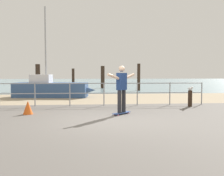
{
  "coord_description": "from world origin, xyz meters",
  "views": [
    {
      "loc": [
        -0.58,
        -7.68,
        1.46
      ],
      "look_at": [
        0.26,
        2.0,
        0.9
      ],
      "focal_mm": 40.33,
      "sensor_mm": 36.0,
      "label": 1
    }
  ],
  "objects": [
    {
      "name": "skateboarder",
      "position": [
        0.52,
        1.07,
        1.02
      ],
      "size": [
        1.1,
        1.07,
        1.65
      ],
      "color": "#26262B",
      "rests_on": "skateboard"
    },
    {
      "name": "groyne_post_0",
      "position": [
        -5.1,
        14.6,
        1.13
      ],
      "size": [
        0.4,
        0.4,
        2.26
      ],
      "primitive_type": "cylinder",
      "color": "#332319",
      "rests_on": "ground"
    },
    {
      "name": "groyne_post_3",
      "position": [
        3.51,
        13.29,
        1.15
      ],
      "size": [
        0.26,
        0.26,
        2.29
      ],
      "primitive_type": "cylinder",
      "color": "#332319",
      "rests_on": "ground"
    },
    {
      "name": "seagull",
      "position": [
        3.75,
        2.86,
        0.8
      ],
      "size": [
        0.15,
        0.49,
        0.18
      ],
      "color": "white",
      "rests_on": "bollard_short"
    },
    {
      "name": "railing_fence",
      "position": [
        -1.49,
        3.6,
        0.7
      ],
      "size": [
        12.24,
        0.05,
        1.05
      ],
      "color": "gray",
      "rests_on": "ground"
    },
    {
      "name": "traffic_cone",
      "position": [
        -2.78,
        1.37,
        0.25
      ],
      "size": [
        0.36,
        0.36,
        0.5
      ],
      "primitive_type": "cone",
      "color": "#E55919",
      "rests_on": "ground"
    },
    {
      "name": "ground_plane",
      "position": [
        0.0,
        -1.0,
        0.0
      ],
      "size": [
        24.0,
        10.0,
        0.04
      ],
      "primitive_type": "cube",
      "color": "#605B56",
      "rests_on": "ground"
    },
    {
      "name": "beach_strip",
      "position": [
        0.0,
        7.0,
        0.0
      ],
      "size": [
        24.0,
        6.0,
        0.04
      ],
      "primitive_type": "cube",
      "color": "tan",
      "rests_on": "ground"
    },
    {
      "name": "skateboard",
      "position": [
        0.52,
        1.07,
        0.07
      ],
      "size": [
        0.72,
        0.7,
        0.08
      ],
      "color": "#334C8C",
      "rests_on": "ground"
    },
    {
      "name": "sea_surface",
      "position": [
        0.0,
        35.0,
        0.0
      ],
      "size": [
        72.0,
        50.0,
        0.04
      ],
      "primitive_type": "cube",
      "color": "#75939E",
      "rests_on": "ground"
    },
    {
      "name": "groyne_post_1",
      "position": [
        -2.23,
        17.04,
        0.97
      ],
      "size": [
        0.26,
        0.26,
        1.94
      ],
      "primitive_type": "cylinder",
      "color": "#332319",
      "rests_on": "ground"
    },
    {
      "name": "groyne_post_2",
      "position": [
        0.64,
        16.89,
        1.1
      ],
      "size": [
        0.38,
        0.38,
        2.19
      ],
      "primitive_type": "cylinder",
      "color": "#332319",
      "rests_on": "ground"
    },
    {
      "name": "sailboat",
      "position": [
        -2.82,
        7.93,
        0.52
      ],
      "size": [
        5.05,
        1.96,
        5.5
      ],
      "color": "#335184",
      "rests_on": "ground"
    },
    {
      "name": "bollard_short",
      "position": [
        3.75,
        2.87,
        0.36
      ],
      "size": [
        0.18,
        0.18,
        0.73
      ],
      "primitive_type": "cylinder",
      "color": "#332319",
      "rests_on": "ground"
    }
  ]
}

